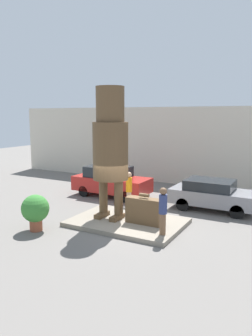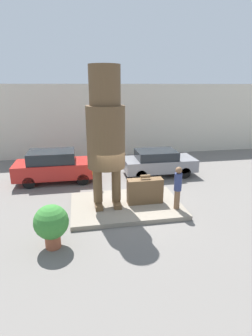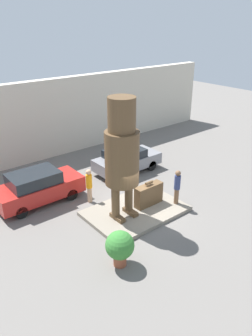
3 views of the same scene
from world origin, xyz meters
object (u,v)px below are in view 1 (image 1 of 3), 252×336
parked_car_red (111,181)px  parked_car_grey (213,194)px  statue_figure (110,143)px  tourist (163,209)px  planter_pot (35,210)px  worker_hivis (129,188)px  giant_suitcase (144,211)px

parked_car_red → parked_car_grey: (5.69, 0.02, -0.09)m
statue_figure → tourist: statue_figure is taller
tourist → planter_pot: 5.00m
parked_car_grey → planter_pot: (-5.39, -6.20, 0.07)m
parked_car_red → planter_pot: parked_car_red is taller
statue_figure → parked_car_red: size_ratio=1.27×
tourist → planter_pot: tourist is taller
tourist → parked_car_red: size_ratio=0.41×
tourist → parked_car_red: bearing=137.5°
statue_figure → tourist: bearing=-16.8°
worker_hivis → tourist: bearing=-45.0°
parked_car_grey → planter_pot: bearing=-131.0°
worker_hivis → statue_figure: bearing=-81.7°
statue_figure → tourist: (2.72, -0.82, -2.24)m
planter_pot → parked_car_grey: bearing=49.0°
statue_figure → planter_pot: 4.02m
planter_pot → worker_hivis: 4.91m
statue_figure → worker_hivis: 3.30m
statue_figure → parked_car_grey: size_ratio=1.36×
giant_suitcase → parked_car_grey: size_ratio=0.37×
statue_figure → giant_suitcase: 3.11m
statue_figure → giant_suitcase: statue_figure is taller
parked_car_red → worker_hivis: size_ratio=2.41×
parked_car_grey → parked_car_red: bearing=-179.8°
giant_suitcase → worker_hivis: (-1.91, 2.27, 0.26)m
giant_suitcase → tourist: 1.44m
parked_car_red → parked_car_grey: 5.69m
tourist → giant_suitcase: bearing=145.5°
giant_suitcase → worker_hivis: bearing=130.1°
parked_car_grey → worker_hivis: 4.03m
giant_suitcase → worker_hivis: worker_hivis is taller
giant_suitcase → tourist: bearing=-34.5°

